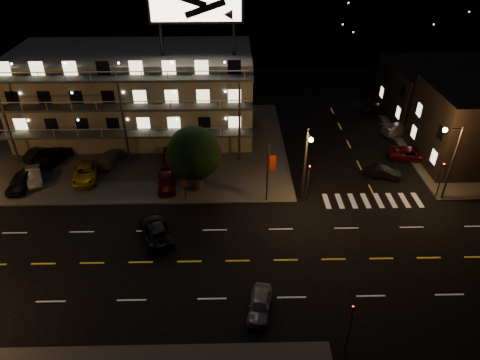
{
  "coord_description": "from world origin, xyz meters",
  "views": [
    {
      "loc": [
        1.62,
        -25.99,
        24.97
      ],
      "look_at": [
        2.38,
        8.0,
        2.78
      ],
      "focal_mm": 32.0,
      "sensor_mm": 36.0,
      "label": 1
    }
  ],
  "objects_px": {
    "side_car_0": "(383,172)",
    "lot_car_4": "(198,171)",
    "road_car_east": "(260,304)",
    "lot_car_2": "(86,172)",
    "road_car_west": "(156,230)",
    "tree": "(194,155)",
    "lot_car_7": "(109,158)"
  },
  "relations": [
    {
      "from": "road_car_east",
      "to": "road_car_west",
      "type": "bearing_deg",
      "value": 146.63
    },
    {
      "from": "lot_car_7",
      "to": "road_car_west",
      "type": "bearing_deg",
      "value": 128.33
    },
    {
      "from": "lot_car_4",
      "to": "road_car_west",
      "type": "xyz_separation_m",
      "value": [
        -3.17,
        -9.39,
        -0.19
      ]
    },
    {
      "from": "lot_car_7",
      "to": "side_car_0",
      "type": "distance_m",
      "value": 30.31
    },
    {
      "from": "road_car_east",
      "to": "lot_car_2",
      "type": "bearing_deg",
      "value": 144.97
    },
    {
      "from": "lot_car_2",
      "to": "side_car_0",
      "type": "height_order",
      "value": "lot_car_2"
    },
    {
      "from": "lot_car_4",
      "to": "road_car_west",
      "type": "height_order",
      "value": "lot_car_4"
    },
    {
      "from": "lot_car_2",
      "to": "lot_car_7",
      "type": "height_order",
      "value": "lot_car_2"
    },
    {
      "from": "lot_car_4",
      "to": "side_car_0",
      "type": "bearing_deg",
      "value": 10.73
    },
    {
      "from": "tree",
      "to": "road_car_west",
      "type": "height_order",
      "value": "tree"
    },
    {
      "from": "tree",
      "to": "lot_car_2",
      "type": "height_order",
      "value": "tree"
    },
    {
      "from": "lot_car_2",
      "to": "lot_car_7",
      "type": "bearing_deg",
      "value": 52.92
    },
    {
      "from": "side_car_0",
      "to": "road_car_west",
      "type": "bearing_deg",
      "value": 130.52
    },
    {
      "from": "lot_car_2",
      "to": "lot_car_7",
      "type": "relative_size",
      "value": 1.19
    },
    {
      "from": "side_car_0",
      "to": "lot_car_4",
      "type": "bearing_deg",
      "value": 108.21
    },
    {
      "from": "lot_car_7",
      "to": "road_car_west",
      "type": "height_order",
      "value": "road_car_west"
    },
    {
      "from": "lot_car_2",
      "to": "lot_car_4",
      "type": "relative_size",
      "value": 1.13
    },
    {
      "from": "tree",
      "to": "lot_car_2",
      "type": "distance_m",
      "value": 12.55
    },
    {
      "from": "road_car_west",
      "to": "lot_car_2",
      "type": "bearing_deg",
      "value": -66.27
    },
    {
      "from": "lot_car_2",
      "to": "road_car_east",
      "type": "distance_m",
      "value": 25.01
    },
    {
      "from": "tree",
      "to": "road_car_east",
      "type": "height_order",
      "value": "tree"
    },
    {
      "from": "road_car_east",
      "to": "lot_car_7",
      "type": "bearing_deg",
      "value": 137.4
    },
    {
      "from": "lot_car_2",
      "to": "road_car_west",
      "type": "height_order",
      "value": "lot_car_2"
    },
    {
      "from": "lot_car_7",
      "to": "road_car_west",
      "type": "relative_size",
      "value": 0.82
    },
    {
      "from": "road_car_east",
      "to": "road_car_west",
      "type": "relative_size",
      "value": 0.72
    },
    {
      "from": "lot_car_4",
      "to": "road_car_west",
      "type": "distance_m",
      "value": 9.91
    },
    {
      "from": "lot_car_2",
      "to": "lot_car_4",
      "type": "bearing_deg",
      "value": -10.31
    },
    {
      "from": "tree",
      "to": "lot_car_7",
      "type": "height_order",
      "value": "tree"
    },
    {
      "from": "road_car_west",
      "to": "tree",
      "type": "bearing_deg",
      "value": -131.92
    },
    {
      "from": "lot_car_2",
      "to": "side_car_0",
      "type": "relative_size",
      "value": 1.39
    },
    {
      "from": "road_car_east",
      "to": "road_car_west",
      "type": "xyz_separation_m",
      "value": [
        -8.63,
        8.38,
        0.09
      ]
    },
    {
      "from": "tree",
      "to": "lot_car_7",
      "type": "distance_m",
      "value": 12.14
    }
  ]
}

